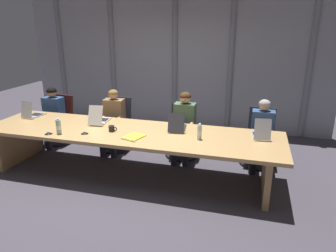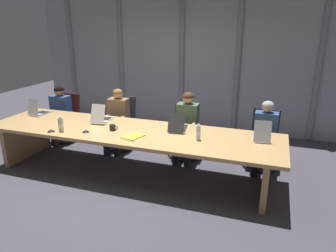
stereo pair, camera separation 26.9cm
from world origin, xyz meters
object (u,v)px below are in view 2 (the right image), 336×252
(conference_mic_middle, at_px, (86,131))
(laptop_right_mid, at_px, (261,135))
(person_left_mid, at_px, (117,117))
(spiral_notepad, at_px, (133,136))
(laptop_left_mid, at_px, (102,118))
(person_center, at_px, (186,123))
(conference_mic_left_side, at_px, (51,131))
(office_chair_left_end, at_px, (67,123))
(office_chair_center, at_px, (185,137))
(water_bottle_secondary, at_px, (198,133))
(office_chair_left_mid, at_px, (122,129))
(person_left_end, at_px, (58,111))
(office_chair_right_mid, at_px, (262,146))
(person_right_mid, at_px, (265,133))
(laptop_center, at_px, (178,126))
(water_bottle_primary, at_px, (61,125))
(coffee_mug_near, at_px, (113,127))
(laptop_left_end, at_px, (39,111))

(conference_mic_middle, bearing_deg, laptop_right_mid, 12.41)
(person_left_mid, height_order, spiral_notepad, person_left_mid)
(laptop_left_mid, relative_size, person_left_mid, 0.42)
(person_center, xyz_separation_m, conference_mic_left_side, (-1.74, -1.27, 0.08))
(office_chair_left_end, distance_m, spiral_notepad, 2.45)
(office_chair_center, height_order, water_bottle_secondary, water_bottle_secondary)
(office_chair_left_mid, relative_size, person_left_end, 0.85)
(office_chair_right_mid, height_order, person_right_mid, person_right_mid)
(laptop_left_mid, bearing_deg, person_left_mid, -1.41)
(laptop_right_mid, bearing_deg, office_chair_right_mid, -7.74)
(person_left_end, bearing_deg, spiral_notepad, 65.04)
(laptop_left_mid, xyz_separation_m, person_left_mid, (-0.04, 0.55, -0.15))
(water_bottle_secondary, distance_m, conference_mic_left_side, 2.20)
(person_right_mid, bearing_deg, office_chair_left_end, -91.32)
(person_center, bearing_deg, office_chair_left_mid, -97.51)
(person_left_end, height_order, conference_mic_middle, person_left_end)
(office_chair_right_mid, height_order, conference_mic_middle, office_chair_right_mid)
(office_chair_left_mid, xyz_separation_m, person_center, (1.32, -0.16, 0.31))
(laptop_center, distance_m, spiral_notepad, 0.73)
(person_left_mid, height_order, conference_mic_left_side, person_left_mid)
(laptop_center, xyz_separation_m, water_bottle_primary, (-1.63, -0.65, 0.05))
(office_chair_center, distance_m, person_left_end, 2.57)
(office_chair_right_mid, bearing_deg, coffee_mug_near, -58.35)
(laptop_center, relative_size, coffee_mug_near, 3.47)
(office_chair_left_mid, distance_m, person_left_end, 1.33)
(laptop_center, height_order, laptop_right_mid, laptop_right_mid)
(person_right_mid, relative_size, water_bottle_secondary, 4.90)
(laptop_right_mid, bearing_deg, person_right_mid, -10.42)
(person_center, height_order, water_bottle_secondary, person_center)
(water_bottle_primary, xyz_separation_m, conference_mic_left_side, (-0.14, -0.06, -0.09))
(laptop_center, distance_m, office_chair_center, 0.84)
(water_bottle_secondary, bearing_deg, office_chair_center, 114.67)
(person_center, relative_size, conference_mic_left_side, 10.64)
(person_left_end, bearing_deg, laptop_left_end, 7.05)
(laptop_left_mid, distance_m, water_bottle_secondary, 1.74)
(water_bottle_primary, relative_size, conference_mic_middle, 2.14)
(water_bottle_secondary, bearing_deg, person_right_mid, 45.52)
(person_left_mid, relative_size, water_bottle_primary, 4.84)
(water_bottle_secondary, height_order, coffee_mug_near, water_bottle_secondary)
(laptop_right_mid, distance_m, office_chair_right_mid, 0.85)
(person_center, bearing_deg, conference_mic_middle, -48.52)
(water_bottle_secondary, relative_size, conference_mic_middle, 2.08)
(laptop_center, distance_m, conference_mic_middle, 1.38)
(person_right_mid, relative_size, spiral_notepad, 3.14)
(person_left_end, relative_size, person_right_mid, 0.99)
(person_left_end, relative_size, person_center, 0.95)
(conference_mic_middle, bearing_deg, conference_mic_left_side, -163.12)
(laptop_left_end, relative_size, person_left_mid, 0.34)
(laptop_center, distance_m, conference_mic_left_side, 1.91)
(laptop_left_end, relative_size, conference_mic_middle, 3.51)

